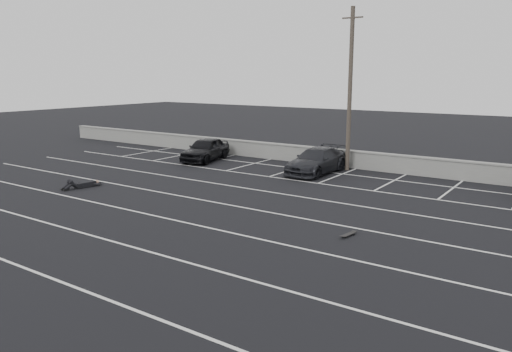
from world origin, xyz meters
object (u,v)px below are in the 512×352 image
Objects in this scene: person at (87,182)px; utility_pole at (350,90)px; car_left at (205,149)px; skateboard at (348,234)px; car_right at (316,161)px.

utility_pole is at bearing 60.57° from person.
car_left reaches higher than skateboard.
skateboard is (5.12, -11.21, -4.58)m from utility_pole.
skateboard is at bearing -45.48° from car_left.
car_left is at bearing -176.61° from car_right.
car_right is 12.35m from person.
car_left is 9.18m from person.
utility_pole is 13.14m from skateboard.
utility_pole is at bearing 1.13° from car_left.
person is at bearing -170.52° from skateboard.
skateboard is at bearing -56.17° from car_right.
car_right reaches higher than person.
person is 3.65× the size of skateboard.
car_left is 1.69× the size of person.
person is (-7.79, -9.57, -0.46)m from car_right.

